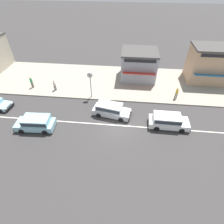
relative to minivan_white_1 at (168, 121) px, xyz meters
The scene contains 12 objects.
ground_plane 5.77m from the minivan_white_1, behind, with size 160.00×160.00×0.00m, color #383535.
lane_centre_stripe 5.77m from the minivan_white_1, behind, with size 50.40×0.14×0.01m, color silver.
kerb_strip 10.75m from the minivan_white_1, 122.00° to the left, with size 68.00×10.00×0.15m, color #9E9384.
minivan_white_1 is the anchor object (origin of this frame).
minivan_pale_blue_3 14.85m from the minivan_white_1, behind, with size 4.43×2.13×1.56m.
minivan_silver_4 6.78m from the minivan_white_1, 169.03° to the left, with size 4.86×2.58×1.56m.
street_clock 10.94m from the minivan_white_1, 154.27° to the left, with size 0.69×0.22×3.67m.
pedestrian_near_clock 5.73m from the minivan_white_1, 70.89° to the left, with size 0.34×0.34×1.64m.
pedestrian_mid_kerb 16.29m from the minivan_white_1, 159.47° to the left, with size 0.34×0.34×1.55m.
pedestrian_by_shop 19.81m from the minivan_white_1, 162.14° to the left, with size 0.34×0.34×1.68m.
shopfront_corner_warung 11.33m from the minivan_white_1, 106.99° to the left, with size 5.38×5.42×4.33m.
shopfront_far_kios 13.42m from the minivan_white_1, 55.49° to the left, with size 6.65×4.90×5.31m.
Camera 1 is at (0.82, -14.30, 14.51)m, focal length 28.00 mm.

